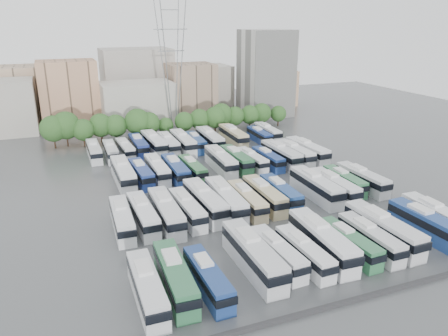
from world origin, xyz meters
name	(u,v)px	position (x,y,z in m)	size (l,w,h in m)	color
ground	(239,194)	(0.00, 0.00, 0.00)	(220.00, 220.00, 0.00)	#424447
parapet	(359,299)	(0.00, -33.00, 0.25)	(56.00, 0.50, 0.50)	#2D2D30
tree_line	(161,121)	(-3.46, 42.12, 4.41)	(65.39, 7.98, 8.48)	black
city_buildings	(125,91)	(-7.46, 71.86, 7.87)	(102.00, 35.00, 20.00)	#9E998E
apartment_tower	(266,73)	(34.00, 58.00, 13.00)	(14.00, 14.00, 26.00)	silver
electricity_pylon	(172,60)	(2.00, 50.00, 18.66)	(9.00, 6.91, 33.83)	slate
bus_r0_s0	(147,288)	(-21.59, -24.75, 1.84)	(2.83, 12.02, 3.76)	silver
bus_r0_s1	(175,277)	(-18.25, -23.93, 1.92)	(3.21, 12.53, 3.90)	#2D6943
bus_r0_s2	(208,278)	(-14.79, -25.20, 1.70)	(2.63, 11.09, 3.47)	navy
bus_r0_s4	(253,255)	(-8.18, -23.08, 2.11)	(3.03, 13.70, 4.29)	silver
bus_r0_s5	(278,253)	(-4.82, -23.11, 1.69)	(2.83, 11.06, 3.44)	silver
bus_r0_s6	(304,252)	(-1.67, -24.24, 1.68)	(2.61, 10.95, 3.42)	silver
bus_r0_s7	(322,240)	(1.71, -23.04, 2.10)	(3.57, 13.73, 4.27)	silver
bus_r0_s8	(349,243)	(5.08, -24.24, 1.67)	(2.77, 10.94, 3.41)	#2F6E45
bus_r0_s9	(370,238)	(8.38, -24.33, 1.75)	(2.51, 11.39, 3.57)	silver
bus_r0_s10	(383,229)	(11.34, -23.35, 2.07)	(3.30, 13.51, 4.22)	silver
bus_r0_s12	(427,225)	(18.11, -24.49, 1.98)	(3.20, 12.92, 4.03)	navy
bus_r0_s13	(437,217)	(21.42, -23.07, 1.93)	(3.13, 12.60, 3.93)	silver
bus_r1_s0	(122,219)	(-21.36, -6.60, 1.81)	(3.04, 11.87, 3.70)	silver
bus_r1_s1	(143,215)	(-18.23, -6.30, 1.86)	(2.85, 12.13, 3.79)	silver
bus_r1_s2	(166,212)	(-14.90, -6.92, 2.03)	(3.06, 13.25, 4.14)	silver
bus_r1_s3	(187,209)	(-11.53, -6.53, 1.80)	(2.97, 11.74, 3.66)	silver
bus_r1_s4	(205,201)	(-8.25, -5.39, 2.06)	(3.42, 13.49, 4.20)	silver
bus_r1_s5	(226,200)	(-4.97, -6.00, 2.07)	(3.44, 13.56, 4.22)	silver
bus_r1_s6	(247,200)	(-1.64, -6.80, 1.80)	(2.82, 11.75, 3.67)	#CEBB8D
bus_r1_s7	(264,195)	(1.77, -6.20, 1.88)	(2.80, 12.24, 3.83)	tan
bus_r1_s8	(280,193)	(4.88, -5.99, 1.79)	(2.87, 11.72, 3.65)	navy
bus_r1_s10	(316,186)	(11.55, -6.34, 2.06)	(3.13, 13.43, 4.20)	silver
bus_r1_s11	(334,186)	(14.85, -6.99, 1.88)	(2.75, 12.25, 3.84)	silver
bus_r1_s12	(344,181)	(18.36, -5.10, 1.69)	(2.68, 11.00, 3.43)	#317246
bus_r1_s13	(362,179)	(21.64, -5.87, 1.88)	(3.07, 12.28, 3.83)	silver
bus_r2_s1	(123,173)	(-18.10, 12.33, 2.08)	(2.98, 13.49, 4.23)	silver
bus_r2_s2	(141,173)	(-14.85, 12.04, 1.79)	(2.99, 11.68, 3.64)	navy
bus_r2_s3	(157,169)	(-11.55, 13.02, 1.88)	(2.66, 12.18, 3.82)	white
bus_r2_s4	(176,170)	(-8.40, 11.25, 1.92)	(2.80, 12.49, 3.91)	navy
bus_r2_s5	(192,169)	(-5.06, 11.15, 1.72)	(2.78, 11.21, 3.50)	#2E6C3C
bus_r2_s7	(221,161)	(1.54, 13.01, 2.01)	(3.21, 13.15, 4.10)	silver
bus_r2_s8	(236,159)	(5.01, 13.07, 1.90)	(2.69, 12.33, 3.87)	#2B663D
bus_r2_s9	(252,160)	(8.03, 12.13, 1.70)	(2.84, 11.14, 3.47)	silver
bus_r2_s10	(268,159)	(11.51, 11.53, 1.69)	(2.60, 10.98, 3.43)	navy
bus_r2_s11	(281,154)	(14.91, 12.23, 2.05)	(3.12, 13.35, 4.17)	silver
bus_r2_s12	(294,153)	(18.12, 12.23, 1.97)	(3.17, 12.85, 4.01)	silver
bus_r2_s13	(307,151)	(21.53, 12.59, 2.04)	(3.56, 13.40, 4.17)	silver
bus_r3_s0	(94,151)	(-21.52, 30.36, 1.76)	(2.50, 11.45, 3.59)	silver
bus_r3_s1	(111,151)	(-18.15, 28.97, 1.70)	(2.59, 11.10, 3.47)	silver
bus_r3_s2	(125,149)	(-14.85, 29.66, 1.67)	(2.90, 10.98, 3.41)	silver
bus_r3_s3	(139,145)	(-11.64, 30.88, 1.85)	(2.65, 12.04, 3.78)	navy
bus_r3_s4	(154,143)	(-8.14, 30.65, 2.09)	(3.50, 13.67, 4.26)	white
bus_r3_s5	(168,144)	(-4.98, 29.61, 1.89)	(2.77, 12.27, 3.84)	silver
bus_r3_s6	(183,142)	(-1.66, 29.08, 2.06)	(2.97, 13.41, 4.20)	silver
bus_r3_s7	(196,142)	(1.49, 29.02, 1.72)	(2.96, 11.29, 3.51)	navy
bus_r3_s8	(210,139)	(4.96, 29.04, 2.09)	(3.26, 13.63, 4.26)	silver
bus_r3_s10	(233,136)	(11.41, 30.04, 2.05)	(3.15, 13.39, 4.19)	beige
bus_r3_s12	(259,135)	(18.16, 29.25, 1.66)	(2.50, 10.81, 3.38)	navy
bus_r3_s13	(268,132)	(21.29, 30.98, 1.80)	(2.76, 11.73, 3.67)	white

